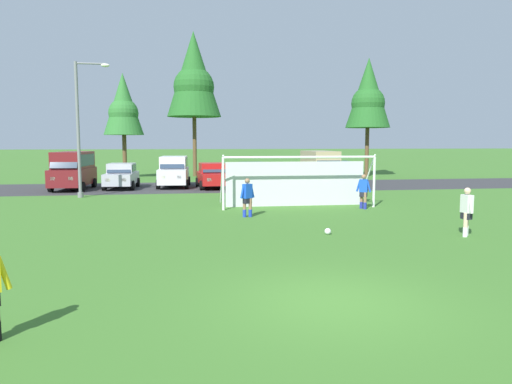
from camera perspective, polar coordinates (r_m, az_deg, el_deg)
ground_plane at (r=24.08m, az=-1.80°, el=-1.48°), size 400.00×400.00×0.00m
parking_lot_strip at (r=33.69m, az=-3.81°, el=0.66°), size 52.00×8.40×0.01m
soccer_ball at (r=16.37m, az=8.66°, el=-4.72°), size 0.22×0.22×0.22m
soccer_goal at (r=23.20m, az=4.93°, el=1.43°), size 7.44×2.01×2.57m
player_striker_near at (r=22.87m, az=12.84°, el=0.05°), size 0.63×0.53×1.64m
player_midfield_center at (r=17.28m, az=24.07°, el=-2.21°), size 0.32×0.74×1.64m
player_defender_far at (r=19.85m, az=-1.05°, el=-0.69°), size 0.69×0.43×1.64m
parked_car_slot_far_left at (r=33.75m, az=-21.20°, el=2.55°), size 2.43×4.92×2.52m
parked_car_slot_left at (r=33.47m, az=-15.92°, el=1.91°), size 2.18×4.28×1.72m
parked_car_slot_center_left at (r=33.75m, az=-9.88°, el=2.48°), size 2.34×4.70×2.16m
parked_car_slot_center at (r=32.63m, az=-5.26°, el=2.01°), size 2.26×4.31×1.72m
parked_car_slot_center_right at (r=34.21m, az=-0.39°, el=2.22°), size 2.16×4.27×1.72m
parked_car_slot_right at (r=34.46m, az=7.75°, el=2.97°), size 2.25×4.83×2.52m
parked_car_slot_far_right at (r=36.21m, az=10.21°, el=2.33°), size 2.09×4.23×1.72m
tree_left_edge at (r=43.09m, az=-15.73°, el=9.94°), size 3.42×3.42×9.11m
tree_mid_left at (r=44.66m, az=-7.52°, el=13.59°), size 4.94×4.94×13.17m
tree_center_back at (r=44.94m, az=13.39°, el=11.28°), size 4.03×4.03×10.75m
street_lamp at (r=28.63m, az=-20.35°, el=7.27°), size 2.00×0.32×7.62m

